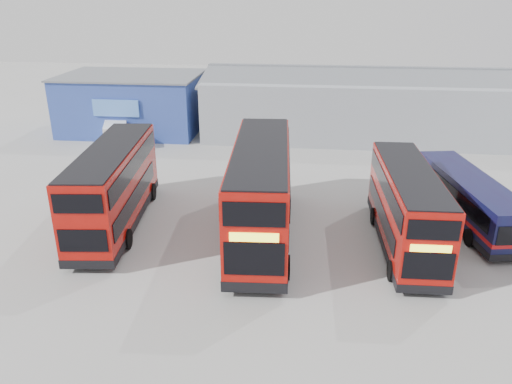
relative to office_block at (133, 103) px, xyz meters
name	(u,v)px	position (x,y,z in m)	size (l,w,h in m)	color
ground_plane	(269,221)	(14.00, -17.99, -2.58)	(120.00, 120.00, 0.00)	gray
office_block	(133,103)	(0.00, 0.00, 0.00)	(12.30, 8.32, 5.12)	navy
maintenance_shed	(376,103)	(22.00, 2.01, 0.02)	(30.50, 12.00, 5.89)	#91979E
double_decker_left	(114,188)	(5.69, -19.48, -0.35)	(3.60, 10.77, 4.47)	#A60F09
double_decker_centre	(261,194)	(13.74, -20.00, -0.10)	(3.52, 11.91, 4.98)	#A60F09
double_decker_right	(406,209)	(21.06, -20.21, -0.53)	(2.70, 9.81, 4.12)	#A60F09
single_decker_blue	(468,200)	(25.06, -16.93, -1.26)	(3.89, 10.01, 2.66)	#0C1136
panel_van	(116,132)	(0.01, -4.56, -1.49)	(3.08, 4.77, 1.95)	white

